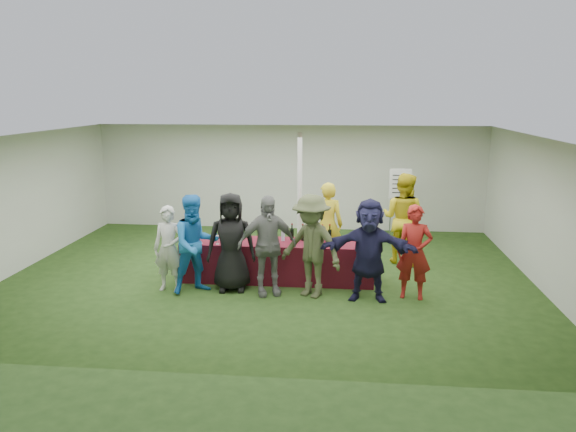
# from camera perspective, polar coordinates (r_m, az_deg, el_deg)

# --- Properties ---
(ground) EXTENTS (60.00, 60.00, 0.00)m
(ground) POSITION_cam_1_polar(r_m,az_deg,el_deg) (11.02, -1.96, -6.05)
(ground) COLOR #284719
(ground) RESTS_ON ground
(tent) EXTENTS (10.00, 10.00, 10.00)m
(tent) POSITION_cam_1_polar(r_m,az_deg,el_deg) (11.79, 1.19, 1.95)
(tent) COLOR white
(tent) RESTS_ON ground
(serving_table) EXTENTS (3.60, 0.80, 0.75)m
(serving_table) POSITION_cam_1_polar(r_m,az_deg,el_deg) (10.65, -1.07, -4.58)
(serving_table) COLOR maroon
(serving_table) RESTS_ON ground
(wine_bottles) EXTENTS (0.78, 0.10, 0.32)m
(wine_bottles) POSITION_cam_1_polar(r_m,az_deg,el_deg) (10.61, 2.33, -1.89)
(wine_bottles) COLOR black
(wine_bottles) RESTS_ON serving_table
(wine_glasses) EXTENTS (1.17, 0.11, 0.16)m
(wine_glasses) POSITION_cam_1_polar(r_m,az_deg,el_deg) (10.42, -6.16, -2.24)
(wine_glasses) COLOR silver
(wine_glasses) RESTS_ON serving_table
(water_bottle) EXTENTS (0.07, 0.07, 0.23)m
(water_bottle) POSITION_cam_1_polar(r_m,az_deg,el_deg) (10.59, -0.51, -1.99)
(water_bottle) COLOR silver
(water_bottle) RESTS_ON serving_table
(bar_towel) EXTENTS (0.25, 0.18, 0.03)m
(bar_towel) POSITION_cam_1_polar(r_m,az_deg,el_deg) (10.53, 7.74, -2.69)
(bar_towel) COLOR white
(bar_towel) RESTS_ON serving_table
(dump_bucket) EXTENTS (0.22, 0.22, 0.18)m
(dump_bucket) POSITION_cam_1_polar(r_m,az_deg,el_deg) (10.25, 7.87, -2.67)
(dump_bucket) COLOR slate
(dump_bucket) RESTS_ON serving_table
(wine_list_sign) EXTENTS (0.50, 0.03, 1.80)m
(wine_list_sign) POSITION_cam_1_polar(r_m,az_deg,el_deg) (13.16, 11.31, 2.64)
(wine_list_sign) COLOR slate
(wine_list_sign) RESTS_ON ground
(staff_pourer) EXTENTS (0.65, 0.44, 1.75)m
(staff_pourer) POSITION_cam_1_polar(r_m,az_deg,el_deg) (11.41, 4.02, -0.88)
(staff_pourer) COLOR gold
(staff_pourer) RESTS_ON ground
(staff_back) EXTENTS (1.15, 1.07, 1.89)m
(staff_back) POSITION_cam_1_polar(r_m,az_deg,el_deg) (11.86, 11.63, -0.24)
(staff_back) COLOR gold
(staff_back) RESTS_ON ground
(customer_0) EXTENTS (0.59, 0.42, 1.55)m
(customer_0) POSITION_cam_1_polar(r_m,az_deg,el_deg) (10.21, -12.01, -3.28)
(customer_0) COLOR beige
(customer_0) RESTS_ON ground
(customer_1) EXTENTS (1.08, 1.03, 1.76)m
(customer_1) POSITION_cam_1_polar(r_m,az_deg,el_deg) (10.02, -9.37, -2.83)
(customer_1) COLOR blue
(customer_1) RESTS_ON ground
(customer_2) EXTENTS (0.94, 0.68, 1.77)m
(customer_2) POSITION_cam_1_polar(r_m,az_deg,el_deg) (10.04, -5.80, -2.66)
(customer_2) COLOR black
(customer_2) RESTS_ON ground
(customer_3) EXTENTS (1.13, 0.77, 1.78)m
(customer_3) POSITION_cam_1_polar(r_m,az_deg,el_deg) (9.77, -2.14, -3.01)
(customer_3) COLOR slate
(customer_3) RESTS_ON ground
(customer_4) EXTENTS (1.35, 1.15, 1.81)m
(customer_4) POSITION_cam_1_polar(r_m,az_deg,el_deg) (9.68, 2.39, -3.07)
(customer_4) COLOR #484F2F
(customer_4) RESTS_ON ground
(customer_5) EXTENTS (1.66, 0.60, 1.76)m
(customer_5) POSITION_cam_1_polar(r_m,az_deg,el_deg) (9.61, 8.21, -3.44)
(customer_5) COLOR #1D1C3F
(customer_5) RESTS_ON ground
(customer_6) EXTENTS (0.66, 0.49, 1.64)m
(customer_6) POSITION_cam_1_polar(r_m,az_deg,el_deg) (9.85, 12.71, -3.61)
(customer_6) COLOR maroon
(customer_6) RESTS_ON ground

